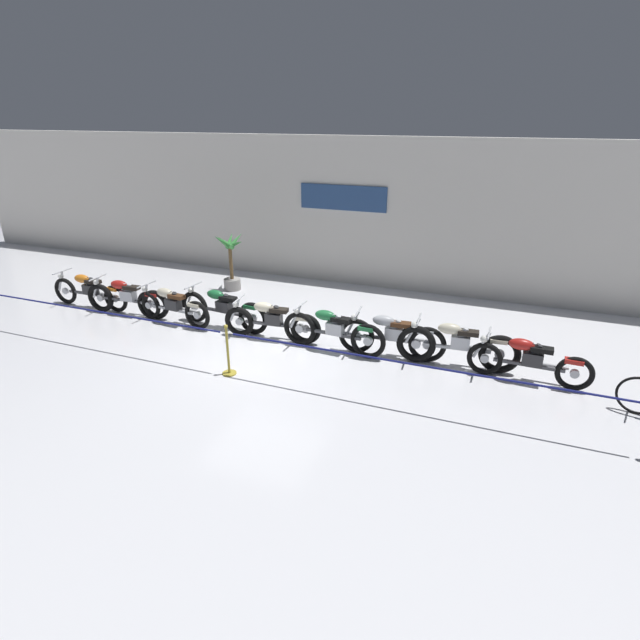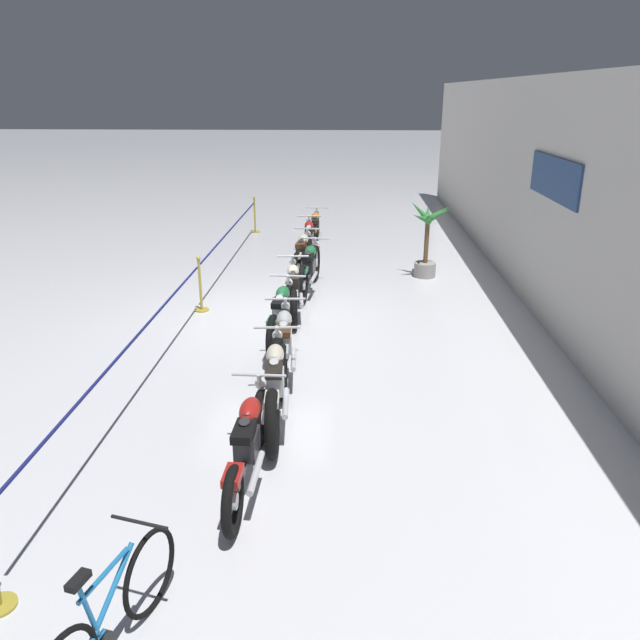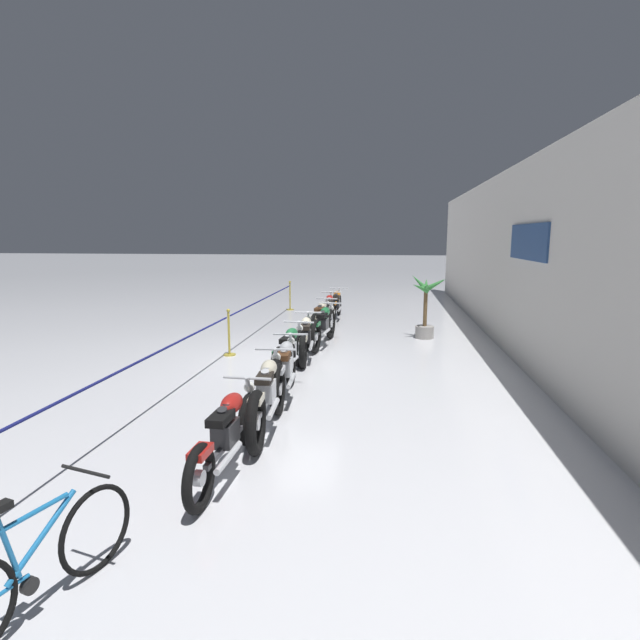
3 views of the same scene
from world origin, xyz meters
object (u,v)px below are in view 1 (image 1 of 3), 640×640
Objects in this scene: motorcycle_cream_7 at (457,345)px; stanchion_mid_left at (228,357)px; stanchion_far_left at (165,328)px; motorcycle_silver_6 at (391,336)px; motorcycle_red_1 at (127,298)px; potted_palm_left_of_row at (231,262)px; motorcycle_green_3 at (222,309)px; motorcycle_orange_0 at (89,291)px; motorcycle_cream_4 at (271,321)px; motorcycle_red_8 at (529,360)px; motorcycle_green_5 at (333,330)px; motorcycle_cream_2 at (172,306)px.

stanchion_mid_left is at bearing -155.38° from motorcycle_cream_7.
motorcycle_silver_6 is at bearing 23.93° from stanchion_far_left.
potted_palm_left_of_row reaches higher than motorcycle_red_1.
motorcycle_cream_7 is at bearing -0.87° from motorcycle_green_3.
motorcycle_orange_0 is 3.80m from potted_palm_left_of_row.
stanchion_far_left is at bearing 180.00° from stanchion_mid_left.
motorcycle_cream_7 is 0.17× the size of stanchion_far_left.
stanchion_mid_left is at bearing -60.61° from potted_palm_left_of_row.
stanchion_mid_left reaches higher than motorcycle_green_3.
motorcycle_red_1 is at bearing -176.16° from motorcycle_green_3.
motorcycle_cream_7 is (8.09, 0.10, 0.02)m from motorcycle_red_1.
motorcycle_cream_4 is 1.02× the size of motorcycle_silver_6.
motorcycle_cream_4 is at bearing 49.66° from stanchion_far_left.
potted_palm_left_of_row is 5.18m from stanchion_mid_left.
motorcycle_red_8 is 8.45m from potted_palm_left_of_row.
motorcycle_orange_0 is 1.01× the size of motorcycle_red_1.
motorcycle_orange_0 is at bearing 178.49° from motorcycle_green_5.
potted_palm_left_of_row is 4.63m from stanchion_far_left.
stanchion_far_left reaches higher than motorcycle_cream_4.
motorcycle_green_3 is at bearing 171.34° from motorcycle_cream_4.
motorcycle_silver_6 reaches higher than motorcycle_orange_0.
motorcycle_silver_6 reaches higher than motorcycle_cream_2.
motorcycle_cream_2 is at bearing -90.94° from potted_palm_left_of_row.
stanchion_mid_left is (-1.55, -1.69, -0.13)m from motorcycle_green_5.
motorcycle_green_5 is at bearing -34.45° from potted_palm_left_of_row.
motorcycle_cream_2 is 0.98× the size of motorcycle_red_8.
motorcycle_green_3 is 2.83m from potted_palm_left_of_row.
motorcycle_orange_0 is at bearing 160.42° from stanchion_mid_left.
motorcycle_green_3 is at bearing 178.53° from motorcycle_silver_6.
motorcycle_orange_0 is 1.09× the size of motorcycle_cream_2.
stanchion_mid_left is at bearing -19.58° from motorcycle_orange_0.
motorcycle_red_1 is 1.06× the size of motorcycle_silver_6.
motorcycle_green_3 is 2.34× the size of stanchion_mid_left.
motorcycle_red_1 reaches higher than motorcycle_red_8.
motorcycle_green_5 is 1.04× the size of motorcycle_red_8.
motorcycle_green_3 is (3.95, 0.10, 0.01)m from motorcycle_orange_0.
motorcycle_green_5 is at bearing -2.52° from motorcycle_cream_4.
motorcycle_red_1 is 3.08m from potted_palm_left_of_row.
motorcycle_cream_4 is 2.33m from stanchion_far_left.
stanchion_far_left is at bearing -93.03° from motorcycle_green_3.
motorcycle_green_5 is (6.82, -0.18, 0.02)m from motorcycle_orange_0.
stanchion_far_left is at bearing -156.07° from motorcycle_silver_6.
motorcycle_red_1 is 8.09m from motorcycle_cream_7.
motorcycle_red_1 is at bearing 179.54° from motorcycle_cream_4.
stanchion_far_left is (-2.97, -1.69, 0.28)m from motorcycle_green_5.
stanchion_mid_left reaches higher than motorcycle_red_8.
motorcycle_red_1 is at bearing -3.64° from motorcycle_orange_0.
motorcycle_green_3 is at bearing 123.70° from stanchion_mid_left.
stanchion_far_left is at bearing -35.00° from motorcycle_red_1.
stanchion_far_left is at bearing -130.34° from motorcycle_cream_4.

